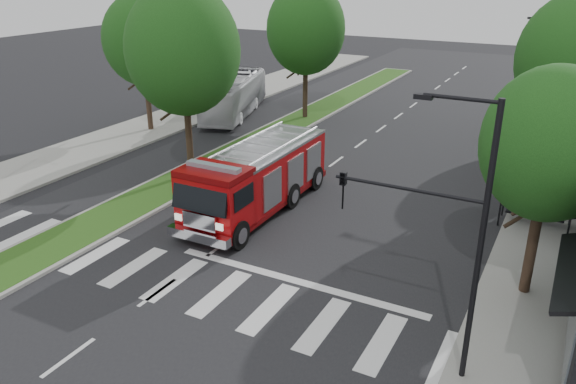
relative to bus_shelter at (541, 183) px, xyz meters
name	(u,v)px	position (x,y,z in m)	size (l,w,h in m)	color
ground	(221,246)	(-11.20, -8.15, -2.04)	(140.00, 140.00, 0.00)	black
sidewalk_right	(568,214)	(1.30, 1.85, -1.96)	(5.00, 80.00, 0.15)	gray
sidewalk_left	(125,136)	(-25.70, 1.85, -1.96)	(5.00, 80.00, 0.15)	gray
median	(293,124)	(-17.20, 9.85, -1.96)	(3.00, 50.00, 0.15)	gray
bus_shelter	(541,183)	(0.00, 0.00, 0.00)	(3.20, 1.60, 2.61)	black
tree_right_near	(551,145)	(0.30, -6.15, 3.47)	(4.40, 4.40, 8.05)	black
tree_right_mid	(575,60)	(0.30, 5.85, 4.45)	(5.60, 5.60, 9.72)	black
tree_median_near	(183,50)	(-17.20, -2.15, 4.77)	(5.80, 5.80, 10.16)	black
tree_median_far	(306,29)	(-17.20, 11.85, 4.45)	(5.60, 5.60, 9.72)	black
tree_left_mid	(142,40)	(-25.20, 3.85, 4.12)	(5.20, 5.20, 9.16)	black
streetlight_right_near	(447,223)	(-1.59, -11.65, 2.63)	(4.08, 0.22, 8.00)	black
streetlight_right_far	(552,78)	(-0.85, 11.85, 2.44)	(2.11, 0.20, 8.00)	black
fire_engine	(257,178)	(-11.75, -4.25, -0.44)	(2.98, 9.61, 3.33)	#650507
city_bus	(235,95)	(-22.49, 10.44, -0.56)	(2.49, 10.65, 2.97)	silver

